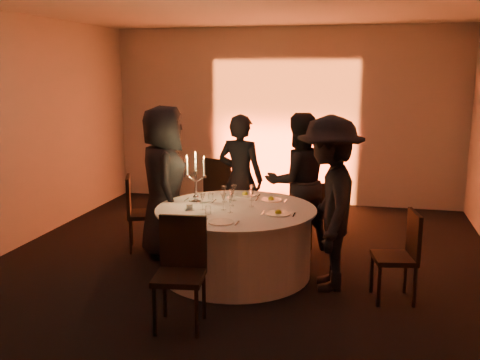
% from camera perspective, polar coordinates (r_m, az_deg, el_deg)
% --- Properties ---
extents(floor, '(7.00, 7.00, 0.00)m').
position_cam_1_polar(floor, '(6.22, -0.43, -9.89)').
color(floor, black).
rests_on(floor, ground).
extents(wall_back, '(7.00, 0.00, 7.00)m').
position_cam_1_polar(wall_back, '(9.25, 4.74, 6.77)').
color(wall_back, beige).
rests_on(wall_back, floor).
extents(wall_front, '(7.00, 0.00, 7.00)m').
position_cam_1_polar(wall_front, '(2.64, -18.93, -6.27)').
color(wall_front, beige).
rests_on(wall_front, floor).
extents(uplighter_fixture, '(0.25, 0.12, 0.10)m').
position_cam_1_polar(uplighter_fixture, '(9.20, 4.31, -2.42)').
color(uplighter_fixture, black).
rests_on(uplighter_fixture, floor).
extents(banquet_table, '(1.80, 1.80, 0.77)m').
position_cam_1_polar(banquet_table, '(6.08, -0.44, -6.52)').
color(banquet_table, black).
rests_on(banquet_table, floor).
extents(chair_left, '(0.55, 0.55, 0.97)m').
position_cam_1_polar(chair_left, '(6.97, -10.83, -2.99)').
color(chair_left, black).
rests_on(chair_left, floor).
extents(chair_back_left, '(0.58, 0.58, 1.05)m').
position_cam_1_polar(chair_back_left, '(7.72, -1.94, -0.97)').
color(chair_back_left, black).
rests_on(chair_back_left, floor).
extents(chair_back_right, '(0.53, 0.53, 0.87)m').
position_cam_1_polar(chair_back_right, '(7.05, 8.47, -3.23)').
color(chair_back_right, black).
rests_on(chair_back_right, floor).
extents(chair_right, '(0.47, 0.47, 0.92)m').
position_cam_1_polar(chair_right, '(5.60, 16.90, -7.27)').
color(chair_right, black).
rests_on(chair_right, floor).
extents(chair_front, '(0.49, 0.49, 0.99)m').
position_cam_1_polar(chair_front, '(4.90, -6.31, -8.99)').
color(chair_front, black).
rests_on(chair_front, floor).
extents(guest_left, '(0.90, 1.07, 1.87)m').
position_cam_1_polar(guest_left, '(6.64, -8.10, -0.17)').
color(guest_left, black).
rests_on(guest_left, floor).
extents(guest_back_left, '(0.69, 0.52, 1.72)m').
position_cam_1_polar(guest_back_left, '(7.10, 0.06, 0.12)').
color(guest_back_left, black).
rests_on(guest_back_left, floor).
extents(guest_back_right, '(1.07, 1.00, 1.76)m').
position_cam_1_polar(guest_back_right, '(6.85, 6.18, -0.21)').
color(guest_back_right, black).
rests_on(guest_back_right, floor).
extents(guest_right, '(0.85, 1.27, 1.84)m').
position_cam_1_polar(guest_right, '(5.64, 9.47, -2.49)').
color(guest_right, black).
rests_on(guest_right, floor).
extents(plate_left, '(0.36, 0.27, 0.01)m').
position_cam_1_polar(plate_left, '(6.32, -4.25, -2.15)').
color(plate_left, white).
rests_on(plate_left, banquet_table).
extents(plate_back_left, '(0.36, 0.27, 0.08)m').
position_cam_1_polar(plate_back_left, '(6.55, 0.53, -1.54)').
color(plate_back_left, white).
rests_on(plate_back_left, banquet_table).
extents(plate_back_right, '(0.35, 0.26, 0.08)m').
position_cam_1_polar(plate_back_right, '(6.32, 3.33, -2.05)').
color(plate_back_right, white).
rests_on(plate_back_right, banquet_table).
extents(plate_right, '(0.36, 0.27, 0.08)m').
position_cam_1_polar(plate_right, '(5.73, 4.10, -3.51)').
color(plate_right, white).
rests_on(plate_right, banquet_table).
extents(plate_front, '(0.36, 0.26, 0.01)m').
position_cam_1_polar(plate_front, '(5.42, -2.05, -4.50)').
color(plate_front, white).
rests_on(plate_front, banquet_table).
extents(coffee_cup, '(0.11, 0.11, 0.07)m').
position_cam_1_polar(coffee_cup, '(5.92, -5.40, -2.90)').
color(coffee_cup, white).
rests_on(coffee_cup, banquet_table).
extents(candelabra, '(0.25, 0.12, 0.61)m').
position_cam_1_polar(candelabra, '(6.19, -4.74, -0.52)').
color(candelabra, silver).
rests_on(candelabra, banquet_table).
extents(wine_glass_a, '(0.07, 0.07, 0.19)m').
position_cam_1_polar(wine_glass_a, '(6.27, -0.64, -1.01)').
color(wine_glass_a, silver).
rests_on(wine_glass_a, banquet_table).
extents(wine_glass_b, '(0.07, 0.07, 0.19)m').
position_cam_1_polar(wine_glass_b, '(5.74, -1.06, -2.20)').
color(wine_glass_b, silver).
rests_on(wine_glass_b, banquet_table).
extents(wine_glass_c, '(0.07, 0.07, 0.19)m').
position_cam_1_polar(wine_glass_c, '(5.88, -4.03, -1.89)').
color(wine_glass_c, silver).
rests_on(wine_glass_c, banquet_table).
extents(wine_glass_d, '(0.07, 0.07, 0.19)m').
position_cam_1_polar(wine_glass_d, '(6.00, 1.22, -1.59)').
color(wine_glass_d, silver).
rests_on(wine_glass_d, banquet_table).
extents(wine_glass_e, '(0.07, 0.07, 0.19)m').
position_cam_1_polar(wine_glass_e, '(5.86, -1.80, -1.93)').
color(wine_glass_e, silver).
rests_on(wine_glass_e, banquet_table).
extents(wine_glass_f, '(0.07, 0.07, 0.19)m').
position_cam_1_polar(wine_glass_f, '(6.03, -0.90, -1.52)').
color(wine_glass_f, silver).
rests_on(wine_glass_f, banquet_table).
extents(wine_glass_g, '(0.07, 0.07, 0.19)m').
position_cam_1_polar(wine_glass_g, '(6.22, -1.70, -1.13)').
color(wine_glass_g, silver).
rests_on(wine_glass_g, banquet_table).
extents(wine_glass_h, '(0.07, 0.07, 0.19)m').
position_cam_1_polar(wine_glass_h, '(6.28, 1.28, -0.99)').
color(wine_glass_h, silver).
rests_on(wine_glass_h, banquet_table).
extents(tumbler_a, '(0.07, 0.07, 0.09)m').
position_cam_1_polar(tumbler_a, '(6.32, -3.15, -1.78)').
color(tumbler_a, silver).
rests_on(tumbler_a, banquet_table).
extents(tumbler_b, '(0.07, 0.07, 0.09)m').
position_cam_1_polar(tumbler_b, '(5.72, -3.41, -3.24)').
color(tumbler_b, silver).
rests_on(tumbler_b, banquet_table).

